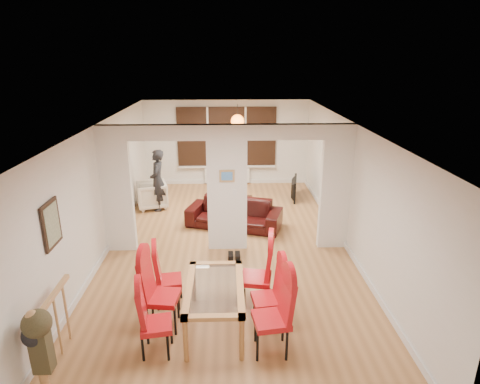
{
  "coord_description": "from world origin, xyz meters",
  "views": [
    {
      "loc": [
        0.01,
        -7.66,
        3.84
      ],
      "look_at": [
        0.28,
        0.6,
        1.03
      ],
      "focal_mm": 30.0,
      "sensor_mm": 36.0,
      "label": 1
    }
  ],
  "objects_px": {
    "bottle": "(226,193)",
    "bowl": "(234,198)",
    "dining_chair_rb": "(267,295)",
    "dining_chair_lb": "(162,292)",
    "sofa": "(234,213)",
    "dining_table": "(215,307)",
    "dining_chair_la": "(156,320)",
    "coffee_table": "(235,202)",
    "person": "(158,180)",
    "dining_chair_rc": "(256,273)",
    "dining_chair_lc": "(169,276)",
    "dining_chair_ra": "(271,314)",
    "armchair": "(152,195)",
    "television": "(291,188)"
  },
  "relations": [
    {
      "from": "bottle",
      "to": "bowl",
      "type": "height_order",
      "value": "bottle"
    },
    {
      "from": "dining_chair_rb",
      "to": "dining_chair_lb",
      "type": "bearing_deg",
      "value": 171.71
    },
    {
      "from": "sofa",
      "to": "dining_chair_rb",
      "type": "bearing_deg",
      "value": -66.43
    },
    {
      "from": "dining_chair_lb",
      "to": "dining_chair_rb",
      "type": "xyz_separation_m",
      "value": [
        1.53,
        -0.03,
        -0.06
      ]
    },
    {
      "from": "dining_table",
      "to": "dining_chair_lb",
      "type": "xyz_separation_m",
      "value": [
        -0.77,
        0.04,
        0.24
      ]
    },
    {
      "from": "dining_chair_la",
      "to": "coffee_table",
      "type": "bearing_deg",
      "value": 68.59
    },
    {
      "from": "person",
      "to": "bottle",
      "type": "distance_m",
      "value": 1.83
    },
    {
      "from": "dining_chair_la",
      "to": "dining_chair_rc",
      "type": "relative_size",
      "value": 0.88
    },
    {
      "from": "dining_chair_lb",
      "to": "coffee_table",
      "type": "distance_m",
      "value": 5.21
    },
    {
      "from": "dining_chair_rb",
      "to": "dining_chair_rc",
      "type": "relative_size",
      "value": 0.91
    },
    {
      "from": "dining_chair_rb",
      "to": "dining_chair_rc",
      "type": "xyz_separation_m",
      "value": [
        -0.13,
        0.53,
        0.05
      ]
    },
    {
      "from": "dining_chair_lc",
      "to": "dining_chair_ra",
      "type": "xyz_separation_m",
      "value": [
        1.52,
        -1.14,
        0.08
      ]
    },
    {
      "from": "sofa",
      "to": "bowl",
      "type": "distance_m",
      "value": 1.32
    },
    {
      "from": "dining_chair_lb",
      "to": "person",
      "type": "height_order",
      "value": "person"
    },
    {
      "from": "dining_table",
      "to": "dining_chair_ra",
      "type": "distance_m",
      "value": 0.96
    },
    {
      "from": "sofa",
      "to": "bowl",
      "type": "height_order",
      "value": "sofa"
    },
    {
      "from": "dining_chair_la",
      "to": "dining_chair_rb",
      "type": "distance_m",
      "value": 1.62
    },
    {
      "from": "dining_chair_rc",
      "to": "bottle",
      "type": "xyz_separation_m",
      "value": [
        -0.47,
        4.57,
        -0.24
      ]
    },
    {
      "from": "person",
      "to": "bowl",
      "type": "xyz_separation_m",
      "value": [
        1.98,
        0.18,
        -0.56
      ]
    },
    {
      "from": "dining_chair_lc",
      "to": "person",
      "type": "height_order",
      "value": "person"
    },
    {
      "from": "bottle",
      "to": "bowl",
      "type": "xyz_separation_m",
      "value": [
        0.22,
        -0.06,
        -0.11
      ]
    },
    {
      "from": "dining_chair_ra",
      "to": "dining_chair_rb",
      "type": "bearing_deg",
      "value": 81.62
    },
    {
      "from": "sofa",
      "to": "dining_chair_la",
      "type": "bearing_deg",
      "value": -87.58
    },
    {
      "from": "sofa",
      "to": "armchair",
      "type": "bearing_deg",
      "value": 166.05
    },
    {
      "from": "dining_chair_rc",
      "to": "dining_chair_ra",
      "type": "bearing_deg",
      "value": -73.38
    },
    {
      "from": "sofa",
      "to": "person",
      "type": "bearing_deg",
      "value": 166.86
    },
    {
      "from": "dining_chair_lc",
      "to": "bottle",
      "type": "distance_m",
      "value": 4.59
    },
    {
      "from": "dining_chair_lb",
      "to": "dining_chair_lc",
      "type": "bearing_deg",
      "value": 95.91
    },
    {
      "from": "dining_chair_lb",
      "to": "dining_chair_rc",
      "type": "distance_m",
      "value": 1.49
    },
    {
      "from": "bottle",
      "to": "dining_chair_lb",
      "type": "bearing_deg",
      "value": -100.42
    },
    {
      "from": "person",
      "to": "dining_chair_rc",
      "type": "bearing_deg",
      "value": 26.95
    },
    {
      "from": "dining_chair_lc",
      "to": "sofa",
      "type": "height_order",
      "value": "dining_chair_lc"
    },
    {
      "from": "dining_table",
      "to": "television",
      "type": "distance_m",
      "value": 6.01
    },
    {
      "from": "dining_chair_ra",
      "to": "television",
      "type": "xyz_separation_m",
      "value": [
        1.24,
        6.2,
        -0.29
      ]
    },
    {
      "from": "dining_chair_lb",
      "to": "person",
      "type": "distance_m",
      "value": 4.91
    },
    {
      "from": "dining_chair_rb",
      "to": "bowl",
      "type": "relative_size",
      "value": 5.3
    },
    {
      "from": "dining_chair_rb",
      "to": "bowl",
      "type": "distance_m",
      "value": 5.07
    },
    {
      "from": "dining_chair_ra",
      "to": "sofa",
      "type": "relative_size",
      "value": 0.53
    },
    {
      "from": "bottle",
      "to": "dining_table",
      "type": "bearing_deg",
      "value": -91.83
    },
    {
      "from": "coffee_table",
      "to": "television",
      "type": "bearing_deg",
      "value": 19.74
    },
    {
      "from": "dining_table",
      "to": "armchair",
      "type": "relative_size",
      "value": 1.94
    },
    {
      "from": "armchair",
      "to": "person",
      "type": "bearing_deg",
      "value": 35.95
    },
    {
      "from": "dining_chair_rb",
      "to": "coffee_table",
      "type": "bearing_deg",
      "value": 87.02
    },
    {
      "from": "coffee_table",
      "to": "bottle",
      "type": "xyz_separation_m",
      "value": [
        -0.24,
        0.01,
        0.24
      ]
    },
    {
      "from": "dining_chair_ra",
      "to": "coffee_table",
      "type": "relative_size",
      "value": 1.24
    },
    {
      "from": "dining_chair_la",
      "to": "sofa",
      "type": "xyz_separation_m",
      "value": [
        1.12,
        4.24,
        -0.19
      ]
    },
    {
      "from": "dining_chair_lb",
      "to": "bottle",
      "type": "height_order",
      "value": "dining_chair_lb"
    },
    {
      "from": "dining_chair_lc",
      "to": "bottle",
      "type": "relative_size",
      "value": 3.78
    },
    {
      "from": "dining_chair_rc",
      "to": "coffee_table",
      "type": "height_order",
      "value": "dining_chair_rc"
    },
    {
      "from": "person",
      "to": "coffee_table",
      "type": "height_order",
      "value": "person"
    }
  ]
}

